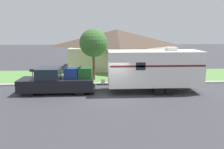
% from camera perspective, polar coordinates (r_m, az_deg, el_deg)
% --- Properties ---
extents(ground_plane, '(120.00, 120.00, 0.00)m').
position_cam_1_polar(ground_plane, '(16.10, -0.10, -5.79)').
color(ground_plane, '#38383D').
extents(curb_strip, '(80.00, 0.30, 0.14)m').
position_cam_1_polar(curb_strip, '(19.69, -0.70, -2.36)').
color(curb_strip, beige).
rests_on(curb_strip, ground_plane).
extents(lawn_strip, '(80.00, 7.00, 0.03)m').
position_cam_1_polar(lawn_strip, '(23.26, -1.10, -0.34)').
color(lawn_strip, '#568442').
rests_on(lawn_strip, ground_plane).
extents(house_across_street, '(12.53, 8.10, 4.89)m').
position_cam_1_polar(house_across_street, '(28.47, 1.21, 6.95)').
color(house_across_street, beige).
rests_on(house_across_street, ground_plane).
extents(pickup_truck, '(5.75, 1.98, 2.06)m').
position_cam_1_polar(pickup_truck, '(17.37, -14.03, -1.75)').
color(pickup_truck, black).
rests_on(pickup_truck, ground_plane).
extents(travel_trailer, '(8.11, 2.46, 3.51)m').
position_cam_1_polar(travel_trailer, '(17.39, 10.96, 1.68)').
color(travel_trailer, black).
rests_on(travel_trailer, ground_plane).
extents(mailbox, '(0.48, 0.20, 1.25)m').
position_cam_1_polar(mailbox, '(21.50, -20.07, 0.55)').
color(mailbox, brown).
rests_on(mailbox, ground_plane).
extents(tree_in_yard, '(2.67, 2.67, 4.93)m').
position_cam_1_polar(tree_in_yard, '(20.98, -4.88, 8.17)').
color(tree_in_yard, brown).
rests_on(tree_in_yard, ground_plane).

